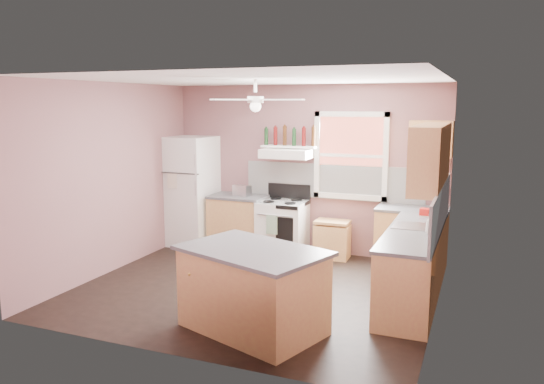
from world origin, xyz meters
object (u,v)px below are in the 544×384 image
at_px(refrigerator, 190,191).
at_px(island, 253,291).
at_px(stove, 283,228).
at_px(cart, 332,241).
at_px(toaster, 242,190).

distance_m(refrigerator, island, 3.76).
bearing_deg(island, stove, 123.79).
bearing_deg(island, cart, 107.92).
relative_size(refrigerator, island, 1.30).
xyz_separation_m(toaster, cart, (1.53, 0.06, -0.72)).
distance_m(toaster, island, 3.26).
relative_size(refrigerator, cart, 3.49).
distance_m(toaster, cart, 1.69).
height_order(stove, cart, stove).
relative_size(toaster, stove, 0.33).
relative_size(refrigerator, toaster, 6.61).
distance_m(refrigerator, stove, 1.76).
bearing_deg(toaster, stove, 11.13).
distance_m(stove, island, 2.94).
xyz_separation_m(stove, cart, (0.80, 0.07, -0.16)).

